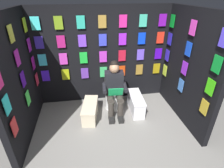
# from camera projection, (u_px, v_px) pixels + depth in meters

# --- Properties ---
(ground_plane) EXTENTS (30.00, 30.00, 0.00)m
(ground_plane) POSITION_uv_depth(u_px,v_px,m) (118.00, 159.00, 2.93)
(ground_plane) COLOR gray
(display_wall_back) EXTENTS (3.15, 0.14, 2.23)m
(display_wall_back) POSITION_uv_depth(u_px,v_px,m) (103.00, 56.00, 4.11)
(display_wall_back) COLOR black
(display_wall_back) RESTS_ON ground
(display_wall_left) EXTENTS (0.14, 1.91, 2.23)m
(display_wall_left) POSITION_uv_depth(u_px,v_px,m) (188.00, 68.00, 3.46)
(display_wall_left) COLOR black
(display_wall_left) RESTS_ON ground
(display_wall_right) EXTENTS (0.14, 1.91, 2.23)m
(display_wall_right) POSITION_uv_depth(u_px,v_px,m) (18.00, 80.00, 3.01)
(display_wall_right) COLOR black
(display_wall_right) RESTS_ON ground
(toilet) EXTENTS (0.42, 0.57, 0.77)m
(toilet) POSITION_uv_depth(u_px,v_px,m) (113.00, 94.00, 4.12)
(toilet) COLOR white
(toilet) RESTS_ON ground
(person_reading) EXTENTS (0.55, 0.70, 1.19)m
(person_reading) POSITION_uv_depth(u_px,v_px,m) (115.00, 89.00, 3.80)
(person_reading) COLOR black
(person_reading) RESTS_ON ground
(comic_longbox_near) EXTENTS (0.31, 0.77, 0.38)m
(comic_longbox_near) POSITION_uv_depth(u_px,v_px,m) (136.00, 103.00, 4.02)
(comic_longbox_near) COLOR silver
(comic_longbox_near) RESTS_ON ground
(comic_longbox_far) EXTENTS (0.41, 0.78, 0.34)m
(comic_longbox_far) POSITION_uv_depth(u_px,v_px,m) (90.00, 110.00, 3.82)
(comic_longbox_far) COLOR beige
(comic_longbox_far) RESTS_ON ground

